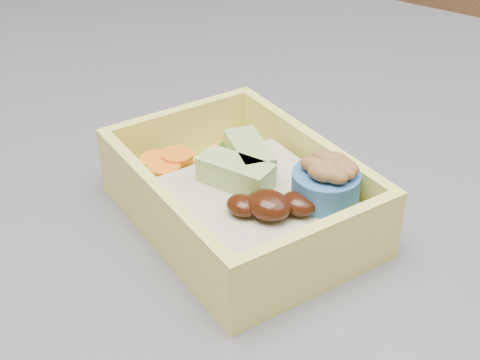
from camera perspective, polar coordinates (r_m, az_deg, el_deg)
The scene contains 1 object.
bento_box at distance 0.42m, azimuth 0.61°, elevation -1.47°, with size 0.20×0.17×0.06m.
Camera 1 is at (0.21, -0.43, 1.18)m, focal length 50.00 mm.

